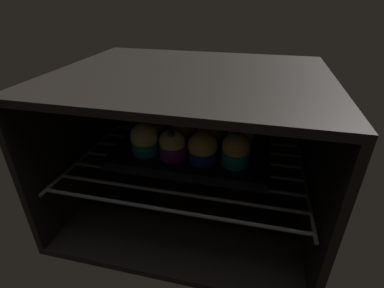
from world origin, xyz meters
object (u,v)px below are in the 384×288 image
object	(u,v)px
muffin_row0_col3	(236,150)
muffin_row1_col0	(153,127)
muffin_row0_col2	(203,148)
muffin_row0_col0	(145,139)
muffin_row1_col2	(211,132)
muffin_row1_col3	(241,136)
muffin_row0_col1	(172,145)
baking_tray	(192,153)
muffin_row1_col1	(183,131)

from	to	relation	value
muffin_row0_col3	muffin_row1_col0	distance (cm)	24.01
muffin_row0_col2	muffin_row0_col3	distance (cm)	7.69
muffin_row0_col0	muffin_row0_col2	bearing A→B (deg)	-1.21
muffin_row0_col2	muffin_row1_col2	size ratio (longest dim) A/B	0.93
muffin_row0_col3	muffin_row1_col2	distance (cm)	10.25
muffin_row1_col3	muffin_row1_col2	bearing A→B (deg)	-179.84
muffin_row0_col1	muffin_row0_col3	xyz separation A→B (cm)	(15.00, 0.42, 0.37)
muffin_row1_col0	muffin_row1_col2	size ratio (longest dim) A/B	0.97
baking_tray	muffin_row1_col1	xyz separation A→B (cm)	(-3.47, 3.97, 3.83)
muffin_row0_col0	muffin_row1_col0	world-z (taller)	muffin_row0_col0
baking_tray	muffin_row0_col1	bearing A→B (deg)	-135.27
muffin_row0_col0	muffin_row1_col3	distance (cm)	23.86
muffin_row0_col3	muffin_row1_col0	world-z (taller)	muffin_row0_col3
muffin_row1_col1	muffin_row0_col2	bearing A→B (deg)	-48.35
muffin_row0_col2	muffin_row1_col0	distance (cm)	17.05
muffin_row1_col3	muffin_row0_col0	bearing A→B (deg)	-161.47
muffin_row0_col2	muffin_row1_col3	xyz separation A→B (cm)	(8.14, 7.89, 0.18)
muffin_row0_col3	muffin_row1_col0	bearing A→B (deg)	162.16
muffin_row1_col1	muffin_row1_col3	bearing A→B (deg)	0.37
muffin_row1_col1	muffin_row0_col0	bearing A→B (deg)	-135.28
muffin_row0_col1	muffin_row0_col3	bearing A→B (deg)	1.60
muffin_row0_col3	muffin_row1_col3	bearing A→B (deg)	86.46
muffin_row1_col3	muffin_row0_col2	bearing A→B (deg)	-135.90
muffin_row1_col1	muffin_row1_col3	world-z (taller)	muffin_row1_col3
muffin_row0_col3	baking_tray	bearing A→B (deg)	162.96
baking_tray	muffin_row1_col3	xyz separation A→B (cm)	(11.60, 4.07, 4.11)
muffin_row0_col2	muffin_row0_col0	bearing A→B (deg)	178.79
muffin_row0_col0	muffin_row0_col1	size ratio (longest dim) A/B	1.07
muffin_row0_col3	muffin_row0_col1	bearing A→B (deg)	-178.40
muffin_row0_col2	muffin_row1_col1	world-z (taller)	muffin_row0_col2
muffin_row1_col1	muffin_row1_col2	world-z (taller)	muffin_row1_col2
muffin_row1_col0	muffin_row0_col0	bearing A→B (deg)	-84.68
muffin_row0_col3	muffin_row1_col3	size ratio (longest dim) A/B	1.05
muffin_row1_col1	muffin_row1_col3	distance (cm)	15.07
muffin_row0_col0	muffin_row1_col2	world-z (taller)	same
muffin_row0_col1	muffin_row0_col2	bearing A→B (deg)	0.11
muffin_row0_col3	muffin_row1_col2	xyz separation A→B (cm)	(-7.03, 7.46, 0.10)
muffin_row0_col1	muffin_row1_col1	distance (cm)	7.81
muffin_row0_col0	muffin_row1_col2	xyz separation A→B (cm)	(15.13, 7.56, 0.07)
muffin_row0_col0	muffin_row0_col2	xyz separation A→B (cm)	(14.49, -0.31, -0.34)
muffin_row1_col1	muffin_row1_col2	xyz separation A→B (cm)	(7.58, 0.08, 0.51)
muffin_row0_col0	muffin_row1_col2	size ratio (longest dim) A/B	0.99
muffin_row0_col0	muffin_row1_col1	world-z (taller)	muffin_row0_col0
muffin_row1_col1	muffin_row1_col2	distance (cm)	7.59
muffin_row0_col3	muffin_row1_col1	size ratio (longest dim) A/B	1.11
muffin_row0_col3	muffin_row1_col2	world-z (taller)	muffin_row1_col2
muffin_row0_col0	muffin_row1_col1	distance (cm)	10.65
muffin_row0_col3	muffin_row0_col2	bearing A→B (deg)	-176.98
muffin_row0_col2	muffin_row1_col3	bearing A→B (deg)	44.10
muffin_row0_col0	muffin_row0_col3	bearing A→B (deg)	0.26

